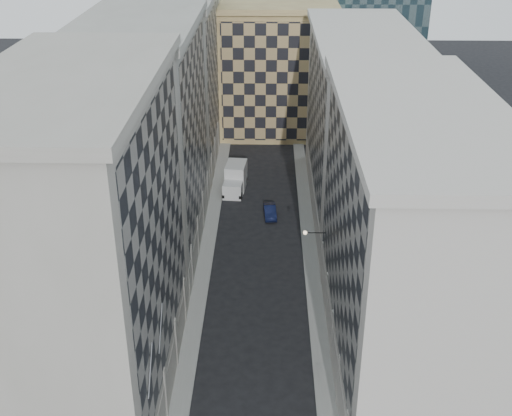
# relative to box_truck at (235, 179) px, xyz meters

# --- Properties ---
(sidewalk_west) EXTENTS (1.50, 100.00, 0.15)m
(sidewalk_west) POSITION_rel_box_truck_xyz_m (-2.20, -15.79, -1.29)
(sidewalk_west) COLOR gray
(sidewalk_west) RESTS_ON ground
(sidewalk_east) EXTENTS (1.50, 100.00, 0.15)m
(sidewalk_east) POSITION_rel_box_truck_xyz_m (8.30, -15.79, -1.29)
(sidewalk_east) COLOR gray
(sidewalk_east) RESTS_ON ground
(bldg_left_a) EXTENTS (10.80, 22.80, 23.70)m
(bldg_left_a) POSITION_rel_box_truck_xyz_m (-7.83, -34.79, 10.46)
(bldg_left_a) COLOR #9A968B
(bldg_left_a) RESTS_ON ground
(bldg_left_b) EXTENTS (10.80, 22.80, 22.70)m
(bldg_left_b) POSITION_rel_box_truck_xyz_m (-7.83, -12.79, 9.96)
(bldg_left_b) COLOR gray
(bldg_left_b) RESTS_ON ground
(bldg_left_c) EXTENTS (10.80, 22.80, 21.70)m
(bldg_left_c) POSITION_rel_box_truck_xyz_m (-7.83, 9.21, 9.46)
(bldg_left_c) COLOR #9A968B
(bldg_left_c) RESTS_ON ground
(bldg_right_a) EXTENTS (10.80, 26.80, 20.70)m
(bldg_right_a) POSITION_rel_box_truck_xyz_m (13.92, -30.79, 8.96)
(bldg_right_a) COLOR beige
(bldg_right_a) RESTS_ON ground
(bldg_right_b) EXTENTS (10.80, 28.80, 19.70)m
(bldg_right_b) POSITION_rel_box_truck_xyz_m (13.94, -3.79, 8.48)
(bldg_right_b) COLOR beige
(bldg_right_b) RESTS_ON ground
(tan_block) EXTENTS (16.80, 14.80, 18.80)m
(tan_block) POSITION_rel_box_truck_xyz_m (5.05, 22.11, 8.07)
(tan_block) COLOR #A28155
(tan_block) RESTS_ON ground
(flagpoles_left) EXTENTS (0.10, 6.33, 2.33)m
(flagpoles_left) POSITION_rel_box_truck_xyz_m (-2.85, -39.79, 6.64)
(flagpoles_left) COLOR gray
(flagpoles_left) RESTS_ON ground
(bracket_lamp) EXTENTS (1.98, 0.36, 0.36)m
(bracket_lamp) POSITION_rel_box_truck_xyz_m (7.42, -21.79, 4.84)
(bracket_lamp) COLOR black
(bracket_lamp) RESTS_ON ground
(box_truck) EXTENTS (2.86, 5.91, 3.13)m
(box_truck) POSITION_rel_box_truck_xyz_m (0.00, 0.00, 0.00)
(box_truck) COLOR silver
(box_truck) RESTS_ON ground
(dark_car) EXTENTS (1.61, 3.85, 1.24)m
(dark_car) POSITION_rel_box_truck_xyz_m (4.22, -6.92, -0.74)
(dark_car) COLOR #0E1536
(dark_car) RESTS_ON ground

